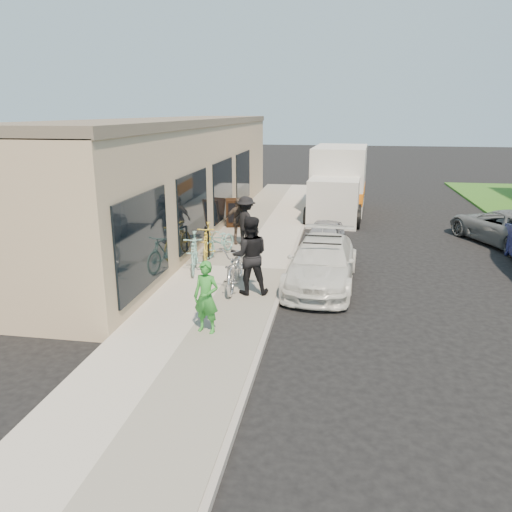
{
  "coord_description": "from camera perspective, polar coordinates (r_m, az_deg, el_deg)",
  "views": [
    {
      "loc": [
        0.92,
        -10.49,
        4.48
      ],
      "look_at": [
        -1.05,
        1.12,
        1.05
      ],
      "focal_mm": 35.0,
      "sensor_mm": 36.0,
      "label": 1
    }
  ],
  "objects": [
    {
      "name": "ground",
      "position": [
        11.44,
        4.26,
        -6.86
      ],
      "size": [
        120.0,
        120.0,
        0.0
      ],
      "primitive_type": "plane",
      "color": "black",
      "rests_on": "ground"
    },
    {
      "name": "cruiser_bike_c",
      "position": [
        15.21,
        -5.56,
        1.7
      ],
      "size": [
        0.75,
        1.83,
        1.07
      ],
      "primitive_type": "imported",
      "rotation": [
        0.0,
        0.0,
        0.14
      ],
      "color": "gold",
      "rests_on": "sidewalk"
    },
    {
      "name": "storefront",
      "position": [
        19.62,
        -8.89,
        9.14
      ],
      "size": [
        3.6,
        20.0,
        4.22
      ],
      "color": "tan",
      "rests_on": "ground"
    },
    {
      "name": "cruiser_bike_a",
      "position": [
        14.03,
        -7.07,
        0.42
      ],
      "size": [
        0.89,
        1.85,
        1.07
      ],
      "primitive_type": "imported",
      "rotation": [
        0.0,
        0.0,
        0.22
      ],
      "color": "#7CB9AE",
      "rests_on": "sidewalk"
    },
    {
      "name": "bike_rack",
      "position": [
        15.34,
        -5.62,
        1.88
      ],
      "size": [
        0.29,
        0.6,
        0.91
      ],
      "rotation": [
        0.0,
        0.0,
        0.39
      ],
      "color": "black",
      "rests_on": "sidewalk"
    },
    {
      "name": "man_standing",
      "position": [
        12.08,
        -0.74,
        0.07
      ],
      "size": [
        1.06,
        0.9,
        1.93
      ],
      "primitive_type": "imported",
      "rotation": [
        0.0,
        0.0,
        3.34
      ],
      "color": "black",
      "rests_on": "sidewalk"
    },
    {
      "name": "bystander_b",
      "position": [
        16.82,
        -2.04,
        4.05
      ],
      "size": [
        0.99,
        0.65,
        1.57
      ],
      "primitive_type": "imported",
      "rotation": [
        0.0,
        0.0,
        0.32
      ],
      "color": "#4F4239",
      "rests_on": "sidewalk"
    },
    {
      "name": "curb",
      "position": [
        14.26,
        3.62,
        -1.84
      ],
      "size": [
        0.12,
        34.0,
        0.13
      ],
      "primitive_type": "cube",
      "color": "gray",
      "rests_on": "ground"
    },
    {
      "name": "woman_rider",
      "position": [
        10.07,
        -5.71,
        -4.71
      ],
      "size": [
        0.61,
        0.47,
        1.49
      ],
      "primitive_type": "imported",
      "rotation": [
        0.0,
        0.0,
        -0.22
      ],
      "color": "#2D882E",
      "rests_on": "sidewalk"
    },
    {
      "name": "bystander_a",
      "position": [
        16.41,
        -1.14,
        3.94
      ],
      "size": [
        1.24,
        1.14,
        1.68
      ],
      "primitive_type": "imported",
      "rotation": [
        0.0,
        0.0,
        2.51
      ],
      "color": "black",
      "rests_on": "sidewalk"
    },
    {
      "name": "sedan_silver",
      "position": [
        16.57,
        7.82,
        2.21
      ],
      "size": [
        1.47,
        3.08,
        1.02
      ],
      "primitive_type": "imported",
      "rotation": [
        0.0,
        0.0,
        -0.09
      ],
      "color": "#AAA9AF",
      "rests_on": "ground"
    },
    {
      "name": "sandwich_board",
      "position": [
        19.28,
        -2.44,
        4.92
      ],
      "size": [
        0.82,
        0.83,
        1.08
      ],
      "rotation": [
        0.0,
        0.0,
        0.29
      ],
      "color": "black",
      "rests_on": "sidewalk"
    },
    {
      "name": "tandem_bike",
      "position": [
        12.65,
        -2.28,
        -1.05
      ],
      "size": [
        0.87,
        2.22,
        1.15
      ],
      "primitive_type": "imported",
      "rotation": [
        0.0,
        0.0,
        0.05
      ],
      "color": "silver",
      "rests_on": "sidewalk"
    },
    {
      "name": "moving_truck",
      "position": [
        22.82,
        9.37,
        8.04
      ],
      "size": [
        2.62,
        6.15,
        2.96
      ],
      "rotation": [
        0.0,
        0.0,
        -0.06
      ],
      "color": "beige",
      "rests_on": "ground"
    },
    {
      "name": "cruiser_bike_b",
      "position": [
        15.57,
        -4.22,
        1.71
      ],
      "size": [
        1.09,
        1.76,
        0.87
      ],
      "primitive_type": "imported",
      "rotation": [
        0.0,
        0.0,
        -0.33
      ],
      "color": "#7CB9AE",
      "rests_on": "sidewalk"
    },
    {
      "name": "sidewalk",
      "position": [
        14.49,
        -2.49,
        -1.48
      ],
      "size": [
        3.0,
        34.0,
        0.15
      ],
      "primitive_type": "cube",
      "color": "#ACA69B",
      "rests_on": "ground"
    },
    {
      "name": "far_car_gray",
      "position": [
        19.45,
        26.58,
        3.03
      ],
      "size": [
        3.56,
        4.83,
        1.22
      ],
      "primitive_type": "imported",
      "rotation": [
        0.0,
        0.0,
        3.54
      ],
      "color": "slate",
      "rests_on": "ground"
    },
    {
      "name": "sedan_white",
      "position": [
        13.33,
        7.54,
        -0.76
      ],
      "size": [
        1.99,
        4.34,
        1.27
      ],
      "rotation": [
        0.0,
        0.0,
        -0.06
      ],
      "color": "silver",
      "rests_on": "ground"
    }
  ]
}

